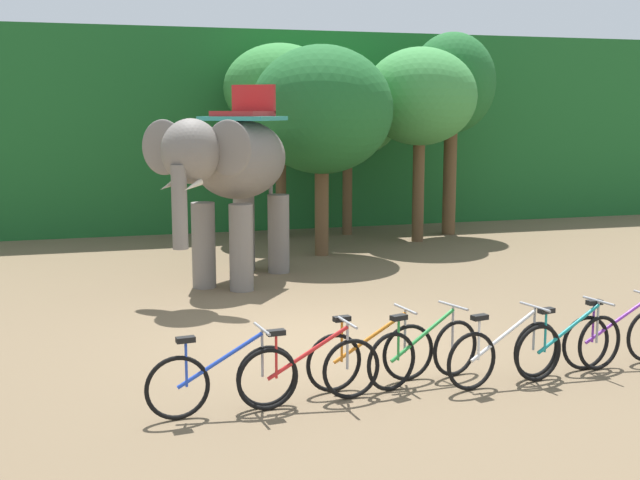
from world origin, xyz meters
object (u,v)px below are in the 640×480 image
Objects in this scene: tree_far_left at (348,111)px; bike_orange at (372,355)px; elephant at (234,168)px; bike_purple at (618,337)px; bike_white at (504,353)px; bike_green at (424,352)px; tree_far_right at (280,89)px; bike_teal at (569,345)px; tree_center_right at (420,98)px; tree_left at (322,110)px; bike_blue at (223,379)px; bike_red at (310,371)px; tree_center_left at (452,86)px.

tree_far_left is 12.54m from bike_orange.
elephant reaches higher than bike_purple.
bike_white is at bearing -172.85° from bike_purple.
bike_white is (0.92, -0.30, 0.00)m from bike_green.
tree_far_right is 2.94× the size of bike_teal.
tree_center_right is 2.92× the size of bike_green.
tree_far_left is 2.68× the size of bike_teal.
tree_left is 9.49m from bike_orange.
bike_orange is at bearing 11.58° from bike_blue.
bike_green is 1.87m from bike_teal.
tree_far_right is 2.92× the size of bike_blue.
bike_white is at bearing 0.38° from bike_red.
tree_center_left reaches higher than bike_teal.
tree_far_right reaches higher than bike_orange.
elephant is 2.31× the size of bike_purple.
bike_green is (-5.54, -11.04, -3.55)m from tree_center_left.
bike_purple is (1.75, 0.22, 0.00)m from bike_white.
bike_red is 4.20m from bike_purple.
tree_center_left reaches higher than tree_center_right.
tree_far_right is at bearing 170.52° from tree_center_left.
tree_far_right is at bearing 93.60° from bike_teal.
tree_far_left is 12.18m from bike_purple.
bike_teal is at bearing -103.03° from tree_center_right.
tree_center_right is at bearing -144.89° from tree_center_left.
tree_center_right is 11.12m from bike_teal.
tree_center_left is 3.13× the size of bike_teal.
bike_teal is (2.96, -6.65, -1.82)m from elephant.
bike_purple is at bearing 3.22° from bike_red.
tree_far_left is 13.53m from bike_blue.
tree_far_right is 2.96m from tree_left.
bike_red is 1.03× the size of bike_green.
bike_red is at bearing -102.20° from tree_far_right.
bike_white is at bearing -90.83° from tree_far_right.
bike_white is (-0.42, -9.18, -2.90)m from tree_left.
bike_blue is at bearing -173.00° from bike_green.
elephant is at bearing 106.85° from bike_white.
bike_purple is at bearing 11.36° from bike_teal.
tree_far_left is 0.94× the size of tree_center_right.
tree_center_left reaches higher than bike_orange.
tree_left is 2.81× the size of bike_white.
elephant is at bearing -126.95° from tree_far_left.
tree_far_left is at bearing 88.88° from bike_purple.
bike_blue is at bearing -125.33° from tree_center_left.
bike_blue is at bearing 179.72° from bike_red.
tree_far_right is at bearing 152.44° from tree_center_right.
bike_green is 0.97× the size of bike_purple.
tree_far_left reaches higher than bike_white.
tree_far_left reaches higher than elephant.
tree_far_left is 1.15× the size of elephant.
tree_center_left reaches higher than bike_blue.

